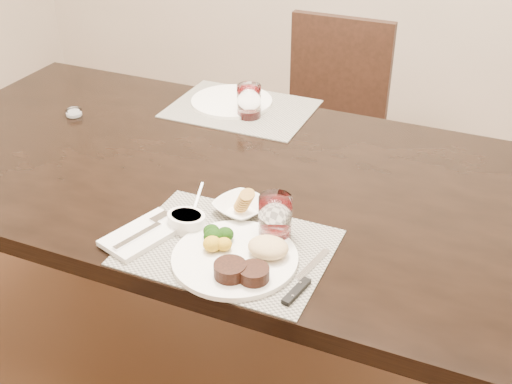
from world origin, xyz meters
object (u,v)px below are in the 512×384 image
at_px(chair_far, 329,120).
at_px(steak_knife, 301,284).
at_px(dinner_plate, 240,257).
at_px(far_plate, 232,101).
at_px(wine_glass_near, 275,220).
at_px(cracker_bowl, 241,207).

relative_size(chair_far, steak_knife, 4.18).
xyz_separation_m(dinner_plate, far_plate, (-0.39, 0.78, -0.01)).
distance_m(chair_far, wine_glass_near, 1.24).
height_order(chair_far, far_plate, chair_far).
relative_size(dinner_plate, wine_glass_near, 2.63).
distance_m(chair_far, far_plate, 0.61).
bearing_deg(cracker_bowl, steak_knife, -41.51).
xyz_separation_m(chair_far, wine_glass_near, (0.23, -1.18, 0.30)).
distance_m(steak_knife, wine_glass_near, 0.19).
bearing_deg(wine_glass_near, far_plate, 122.74).
distance_m(cracker_bowl, wine_glass_near, 0.13).
bearing_deg(far_plate, cracker_bowl, -62.68).
relative_size(chair_far, cracker_bowl, 5.64).
bearing_deg(dinner_plate, cracker_bowl, 129.47).
bearing_deg(cracker_bowl, far_plate, 117.32).
xyz_separation_m(chair_far, far_plate, (-0.19, -0.52, 0.26)).
distance_m(wine_glass_near, far_plate, 0.78).
relative_size(chair_far, dinner_plate, 3.19).
bearing_deg(chair_far, wine_glass_near, -78.88).
xyz_separation_m(chair_far, cracker_bowl, (0.12, -1.12, 0.27)).
bearing_deg(steak_knife, far_plate, 135.10).
bearing_deg(chair_far, steak_knife, -75.23).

